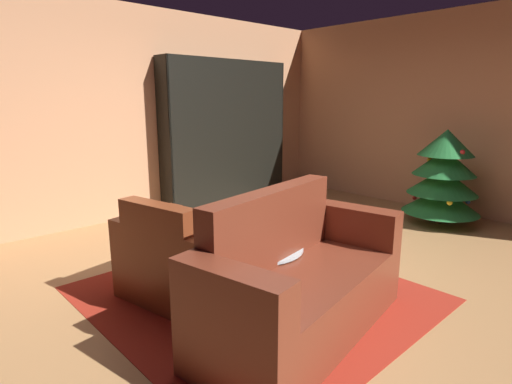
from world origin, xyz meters
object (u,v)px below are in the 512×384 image
(bookshelf_unit, at_px, (233,133))
(book_stack_on_table, at_px, (251,242))
(couch_red, at_px, (299,285))
(bottle_on_table, at_px, (246,239))
(armchair_red, at_px, (182,263))
(coffee_table, at_px, (258,252))
(decorated_tree, at_px, (443,177))

(bookshelf_unit, distance_m, book_stack_on_table, 3.41)
(couch_red, relative_size, bottle_on_table, 6.20)
(armchair_red, height_order, book_stack_on_table, armchair_red)
(book_stack_on_table, bearing_deg, armchair_red, -138.05)
(coffee_table, xyz_separation_m, bottle_on_table, (0.07, -0.18, 0.16))
(book_stack_on_table, distance_m, bottle_on_table, 0.20)
(bottle_on_table, height_order, decorated_tree, decorated_tree)
(couch_red, xyz_separation_m, decorated_tree, (-0.43, 3.24, 0.27))
(coffee_table, bearing_deg, book_stack_on_table, -144.89)
(bottle_on_table, bearing_deg, armchair_red, -157.29)
(armchair_red, xyz_separation_m, coffee_table, (0.45, 0.40, 0.12))
(bookshelf_unit, xyz_separation_m, bottle_on_table, (2.77, -2.21, -0.47))
(bookshelf_unit, distance_m, coffee_table, 3.44)
(couch_red, relative_size, decorated_tree, 1.52)
(couch_red, distance_m, book_stack_on_table, 0.55)
(bottle_on_table, xyz_separation_m, decorated_tree, (-0.02, 3.36, 0.02))
(couch_red, height_order, bottle_on_table, couch_red)
(bottle_on_table, bearing_deg, couch_red, 15.93)
(bookshelf_unit, distance_m, bottle_on_table, 3.58)
(bookshelf_unit, bearing_deg, armchair_red, -47.10)
(bookshelf_unit, height_order, couch_red, bookshelf_unit)
(bottle_on_table, bearing_deg, decorated_tree, 90.37)
(bookshelf_unit, bearing_deg, couch_red, -33.30)
(coffee_table, distance_m, book_stack_on_table, 0.09)
(couch_red, bearing_deg, book_stack_on_table, 176.28)
(couch_red, xyz_separation_m, bottle_on_table, (-0.41, -0.12, 0.25))
(couch_red, bearing_deg, coffee_table, 172.60)
(bookshelf_unit, relative_size, coffee_table, 3.06)
(decorated_tree, bearing_deg, couch_red, -82.36)
(bookshelf_unit, xyz_separation_m, armchair_red, (2.26, -2.43, -0.75))
(decorated_tree, bearing_deg, armchair_red, -97.91)
(armchair_red, distance_m, book_stack_on_table, 0.58)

